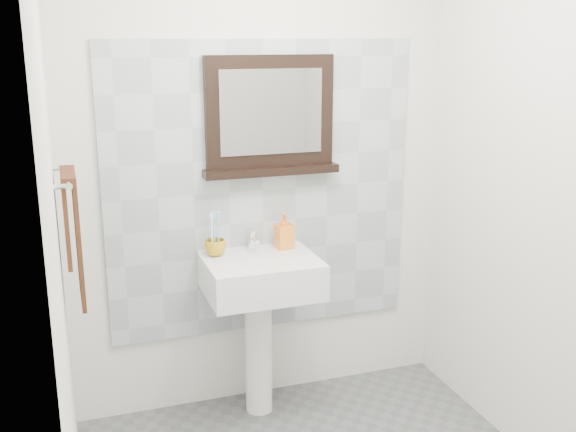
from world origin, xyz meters
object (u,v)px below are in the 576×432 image
object	(u,v)px
framed_mirror	(270,118)
hand_towel	(73,227)
soap_dispenser	(284,231)
pedestal_sink	(260,293)
toothbrush_cup	(215,248)

from	to	relation	value
framed_mirror	hand_towel	world-z (taller)	framed_mirror
soap_dispenser	hand_towel	world-z (taller)	hand_towel
soap_dispenser	framed_mirror	xyz separation A→B (m)	(-0.05, 0.08, 0.57)
framed_mirror	hand_towel	size ratio (longest dim) A/B	1.26
soap_dispenser	hand_towel	xyz separation A→B (m)	(-1.02, -0.36, 0.21)
framed_mirror	pedestal_sink	bearing A→B (deg)	-121.39
soap_dispenser	hand_towel	bearing A→B (deg)	-166.39
toothbrush_cup	hand_towel	size ratio (longest dim) A/B	0.19
framed_mirror	soap_dispenser	bearing A→B (deg)	-57.90
hand_towel	soap_dispenser	bearing A→B (deg)	19.29
toothbrush_cup	soap_dispenser	bearing A→B (deg)	1.10
pedestal_sink	hand_towel	distance (m)	1.02
toothbrush_cup	hand_towel	xyz separation A→B (m)	(-0.66, -0.35, 0.26)
soap_dispenser	framed_mirror	bearing A→B (deg)	116.43
soap_dispenser	hand_towel	size ratio (longest dim) A/B	0.34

